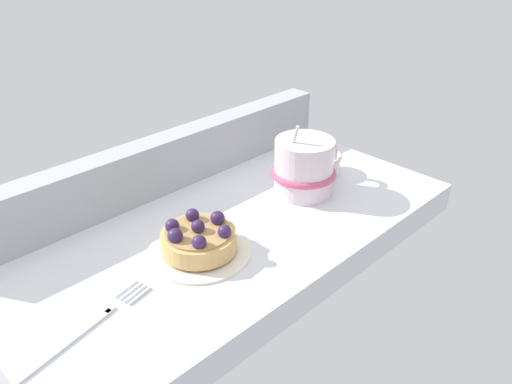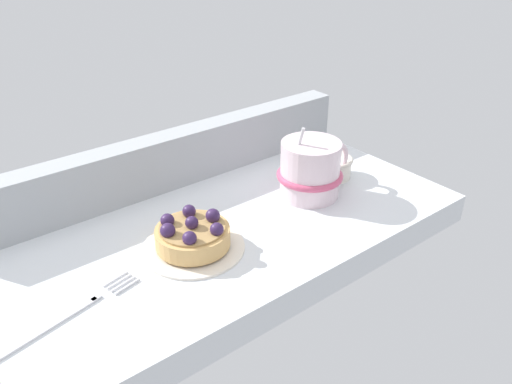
% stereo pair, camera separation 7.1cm
% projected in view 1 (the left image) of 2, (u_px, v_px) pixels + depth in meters
% --- Properties ---
extents(ground_plane, '(0.66, 0.33, 0.04)m').
position_uv_depth(ground_plane, '(228.00, 236.00, 0.74)').
color(ground_plane, silver).
extents(window_rail_back, '(0.65, 0.04, 0.08)m').
position_uv_depth(window_rail_back, '(163.00, 164.00, 0.80)').
color(window_rail_back, '#9EA3A8').
rests_on(window_rail_back, ground_plane).
extents(dessert_plate, '(0.13, 0.13, 0.01)m').
position_uv_depth(dessert_plate, '(200.00, 251.00, 0.67)').
color(dessert_plate, silver).
rests_on(dessert_plate, ground_plane).
extents(raspberry_tart, '(0.10, 0.10, 0.04)m').
position_uv_depth(raspberry_tart, '(199.00, 238.00, 0.66)').
color(raspberry_tart, tan).
rests_on(raspberry_tart, dessert_plate).
extents(coffee_mug, '(0.13, 0.10, 0.11)m').
position_uv_depth(coffee_mug, '(304.00, 167.00, 0.79)').
color(coffee_mug, silver).
rests_on(coffee_mug, ground_plane).
extents(dessert_fork, '(0.17, 0.05, 0.01)m').
position_uv_depth(dessert_fork, '(87.00, 327.00, 0.55)').
color(dessert_fork, silver).
rests_on(dessert_fork, ground_plane).
extents(sugar_bowl, '(0.07, 0.07, 0.03)m').
position_uv_depth(sugar_bowl, '(321.00, 163.00, 0.86)').
color(sugar_bowl, silver).
rests_on(sugar_bowl, ground_plane).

